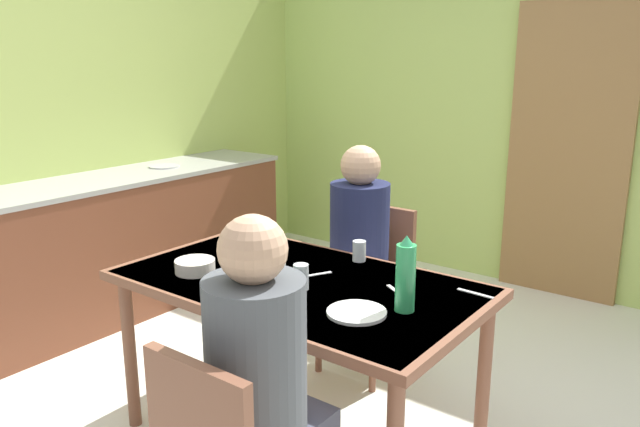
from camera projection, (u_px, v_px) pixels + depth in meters
ground_plane at (271, 416)px, 2.90m from camera, size 6.45×6.45×0.00m
wall_back at (493, 110)px, 4.51m from camera, size 4.17×0.10×2.51m
wall_left at (110, 114)px, 4.23m from camera, size 0.10×3.72×2.51m
door_wooden at (568, 154)px, 4.18m from camera, size 0.80×0.05×2.00m
kitchen_counter at (126, 241)px, 4.09m from camera, size 0.61×2.39×0.91m
dining_table at (298, 296)px, 2.56m from camera, size 1.50×0.86×0.75m
chair_far_diner at (371, 278)px, 3.28m from camera, size 0.40×0.40×0.87m
person_near_diner at (259, 358)px, 1.81m from camera, size 0.30×0.37×0.77m
person_far_diner at (358, 232)px, 3.11m from camera, size 0.30×0.37×0.77m
water_bottle_green_near at (261, 271)px, 2.22m from camera, size 0.08×0.08×0.30m
water_bottle_green_far at (405, 276)px, 2.20m from camera, size 0.07×0.07×0.28m
serving_bowl_center at (195, 266)px, 2.62m from camera, size 0.17×0.17×0.05m
dinner_plate_near_left at (262, 265)px, 2.70m from camera, size 0.21×0.21×0.01m
dinner_plate_near_right at (357, 312)px, 2.20m from camera, size 0.22×0.22×0.01m
drinking_glass_by_near_diner at (241, 278)px, 2.42m from camera, size 0.06×0.06×0.10m
drinking_glass_by_far_diner at (359, 251)px, 2.76m from camera, size 0.06×0.06×0.09m
drinking_glass_spare_center at (301, 277)px, 2.42m from camera, size 0.06×0.06×0.10m
bread_plate_sliced at (257, 248)px, 2.93m from camera, size 0.19×0.19×0.02m
cutlery_knife_near at (396, 292)px, 2.40m from camera, size 0.13×0.10×0.00m
cutlery_fork_near at (315, 275)px, 2.59m from camera, size 0.08×0.14×0.00m
cutlery_knife_far at (475, 293)px, 2.38m from camera, size 0.15×0.03×0.00m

